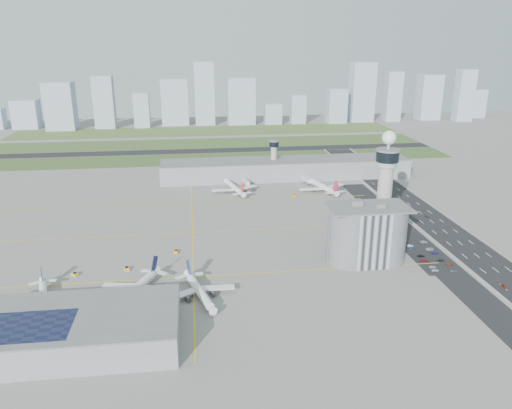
{
  "coord_description": "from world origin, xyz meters",
  "views": [
    {
      "loc": [
        -37.51,
        -257.33,
        114.3
      ],
      "look_at": [
        0.0,
        35.0,
        15.0
      ],
      "focal_mm": 35.0,
      "sensor_mm": 36.0,
      "label": 1
    }
  ],
  "objects": [
    {
      "name": "jet_bridge_near_1",
      "position": [
        -83.0,
        -61.0,
        2.85
      ],
      "size": [
        5.39,
        14.31,
        5.7
      ],
      "primitive_type": null,
      "rotation": [
        0.0,
        0.0,
        1.4
      ],
      "color": "silver",
      "rests_on": "ground"
    },
    {
      "name": "car_lot_11",
      "position": [
        94.13,
        -3.14,
        0.64
      ],
      "size": [
        4.61,
        2.46,
        1.27
      ],
      "primitive_type": "imported",
      "rotation": [
        0.0,
        0.0,
        1.41
      ],
      "color": "#98A5AD",
      "rests_on": "ground"
    },
    {
      "name": "skyline_bldg_4",
      "position": [
        -204.47,
        415.19,
        30.18
      ],
      "size": [
        35.81,
        28.65,
        60.36
      ],
      "primitive_type": "cube",
      "color": "#9EADC1",
      "rests_on": "ground"
    },
    {
      "name": "skyline_bldg_13",
      "position": [
        201.27,
        433.27,
        40.6
      ],
      "size": [
        32.26,
        25.81,
        81.2
      ],
      "primitive_type": "cube",
      "color": "#9EADC1",
      "rests_on": "ground"
    },
    {
      "name": "car_lot_2",
      "position": [
        82.96,
        -27.46,
        0.64
      ],
      "size": [
        4.82,
        2.71,
        1.27
      ],
      "primitive_type": "imported",
      "rotation": [
        0.0,
        0.0,
        1.43
      ],
      "color": "maroon",
      "rests_on": "ground"
    },
    {
      "name": "car_lot_0",
      "position": [
        83.35,
        -39.15,
        0.64
      ],
      "size": [
        3.76,
        1.55,
        1.27
      ],
      "primitive_type": "imported",
      "rotation": [
        0.0,
        0.0,
        1.56
      ],
      "color": "silver",
      "rests_on": "ground"
    },
    {
      "name": "skyline_bldg_16",
      "position": [
        345.49,
        415.96,
        35.78
      ],
      "size": [
        23.04,
        18.43,
        71.56
      ],
      "primitive_type": "cube",
      "color": "#9EADC1",
      "rests_on": "ground"
    },
    {
      "name": "car_hw_0",
      "position": [
        108.15,
        -60.13,
        0.62
      ],
      "size": [
        1.49,
        3.65,
        1.24
      ],
      "primitive_type": "imported",
      "rotation": [
        0.0,
        0.0,
        0.01
      ],
      "color": "maroon",
      "rests_on": "ground"
    },
    {
      "name": "skyline_bldg_6",
      "position": [
        -102.68,
        417.9,
        22.6
      ],
      "size": [
        20.04,
        16.03,
        45.2
      ],
      "primitive_type": "cube",
      "color": "#9EADC1",
      "rests_on": "ground"
    },
    {
      "name": "landside_road",
      "position": [
        90.0,
        -10.0,
        0.04
      ],
      "size": [
        18.0,
        260.0,
        0.08
      ],
      "primitive_type": "cube",
      "color": "black",
      "rests_on": "ground"
    },
    {
      "name": "taxiway_line_v",
      "position": [
        -40.0,
        30.0,
        0.01
      ],
      "size": [
        0.6,
        260.0,
        0.01
      ],
      "primitive_type": "cube",
      "color": "yellow",
      "rests_on": "ground"
    },
    {
      "name": "car_hw_4",
      "position": [
        107.43,
        180.74,
        0.59
      ],
      "size": [
        1.4,
        3.45,
        1.17
      ],
      "primitive_type": "imported",
      "rotation": [
        0.0,
        0.0,
        -0.01
      ],
      "color": "slate",
      "rests_on": "ground"
    },
    {
      "name": "jet_bridge_far_1",
      "position": [
        52.0,
        132.0,
        2.85
      ],
      "size": [
        5.39,
        14.31,
        5.7
      ],
      "primitive_type": null,
      "rotation": [
        0.0,
        0.0,
        -1.4
      ],
      "color": "silver",
      "rests_on": "ground"
    },
    {
      "name": "jet_bridge_near_0",
      "position": [
        -113.0,
        -61.0,
        2.85
      ],
      "size": [
        5.39,
        14.31,
        5.7
      ],
      "primitive_type": null,
      "rotation": [
        0.0,
        0.0,
        1.4
      ],
      "color": "silver",
      "rests_on": "ground"
    },
    {
      "name": "skyline_bldg_17",
      "position": [
        382.05,
        443.29,
        20.53
      ],
      "size": [
        22.64,
        18.11,
        41.06
      ],
      "primitive_type": "cube",
      "color": "#9EADC1",
      "rests_on": "ground"
    },
    {
      "name": "skyline_bldg_5",
      "position": [
        -150.11,
        419.66,
        33.44
      ],
      "size": [
        25.49,
        20.39,
        66.89
      ],
      "primitive_type": "cube",
      "color": "#9EADC1",
      "rests_on": "ground"
    },
    {
      "name": "near_terminal",
      "position": [
        -88.07,
        -82.02,
        6.43
      ],
      "size": [
        84.0,
        42.0,
        13.0
      ],
      "color": "gray",
      "rests_on": "ground"
    },
    {
      "name": "tug_1",
      "position": [
        -74.09,
        -17.84,
        1.02
      ],
      "size": [
        3.33,
        4.06,
        2.04
      ],
      "primitive_type": null,
      "rotation": [
        0.0,
        0.0,
        -2.85
      ],
      "color": "yellow",
      "rests_on": "ground"
    },
    {
      "name": "runway",
      "position": [
        -20.0,
        262.0,
        0.06
      ],
      "size": [
        480.0,
        22.0,
        0.1
      ],
      "primitive_type": "cube",
      "color": "black",
      "rests_on": "ground"
    },
    {
      "name": "airplane_near_a",
      "position": [
        -107.38,
        -47.16,
        5.09
      ],
      "size": [
        39.39,
        43.22,
        10.18
      ],
      "primitive_type": null,
      "rotation": [
        0.0,
        0.0,
        -1.3
      ],
      "color": "white",
      "rests_on": "ground"
    },
    {
      "name": "highway",
      "position": [
        115.0,
        0.0,
        0.05
      ],
      "size": [
        28.0,
        500.0,
        0.1
      ],
      "primitive_type": "cube",
      "color": "black",
      "rests_on": "ground"
    },
    {
      "name": "car_hw_2",
      "position": [
        123.2,
        118.02,
        0.64
      ],
      "size": [
        2.6,
        4.79,
        1.28
      ],
      "primitive_type": "imported",
      "rotation": [
        0.0,
        0.0,
        -0.11
      ],
      "color": "navy",
      "rests_on": "ground"
    },
    {
      "name": "tug_3",
      "position": [
        -49.3,
        1.23,
        0.89
      ],
      "size": [
        2.61,
        3.39,
        1.79
      ],
      "primitive_type": null,
      "rotation": [
        0.0,
        0.0,
        2.97
      ],
      "color": "#E1A100",
      "rests_on": "ground"
    },
    {
      "name": "car_lot_10",
      "position": [
        92.82,
        -13.31,
        0.64
      ],
      "size": [
        4.83,
        2.7,
        1.28
      ],
      "primitive_type": "imported",
      "rotation": [
        0.0,
        0.0,
        1.7
      ],
      "color": "silver",
      "rests_on": "ground"
    },
    {
      "name": "skyline_bldg_9",
      "position": [
        30.27,
        432.32,
        31.06
      ],
      "size": [
        36.96,
        29.57,
        62.11
      ],
      "primitive_type": "cube",
      "color": "#9EADC1",
      "rests_on": "ground"
    },
    {
      "name": "airplane_far_b",
      "position": [
        60.82,
        106.57,
        6.42
      ],
      "size": [
        50.0,
        54.75,
        12.85
      ],
      "primitive_type": null,
      "rotation": [
        0.0,
        0.0,
        1.85
      ],
      "color": "white",
      "rests_on": "ground"
    },
    {
      "name": "car_lot_5",
      "position": [
        83.85,
        -7.34,
        0.6
      ],
      "size": [
        3.7,
        1.5,
        1.19
      ],
      "primitive_type": "imported",
      "rotation": [
        0.0,
        0.0,
        1.64
      ],
      "color": "#AFACBF",
      "rests_on": "ground"
    },
    {
      "name": "grass_strip_0",
      "position": [
        -20.0,
        225.0,
        0.04
      ],
      "size": [
        480.0,
        50.0,
        0.08
      ],
      "primitive_type": "cube",
      "color": "#3C5628",
      "rests_on": "ground"
    },
    {
      "name": "car_lot_3",
      "position": [
        83.89,
        -21.48,
        0.59
      ],
      "size": [
        4.25,
        2.22,
        1.18
      ],
      "primitive_type": "imported",
      "rotation": [
        0.0,
        0.0,
        1.72
      ],
      "color": "black",
      "rests_on": "ground"
    },
    {
      "name": "grass_strip_1",
      "position": [
        -20.0,
        300.0,
        0.04
      ],
      "size": [
        480.0,
        60.0,
        0.08
      ],
      "primitive_type": "cube",
      "color": "#395327",
      "rests_on": "ground"
    },
    {
      "name": "skyline_bldg_14",
      "position": [
        244.74,
        426.38,
        34.37
      ],
      "size": [
        21.59,
        17.28,
        68.75
      ],
      "primitive_type": "cube",
      "color": "#9EADC1",
      "rests_on": "ground"
    },
    {
      "name": "barrier_left",
      "position": [
        101.0,
        0.0,
        0.6
      ],
      "size": [
        0.6,
        500.0,
        1.2
      ],
      "primitive_type": "cube",
      "color": "#9E9E99",
      "rests_on": "ground"
    },
    {
      "name": "skyline_bldg_3",
      "position": [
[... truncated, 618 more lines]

